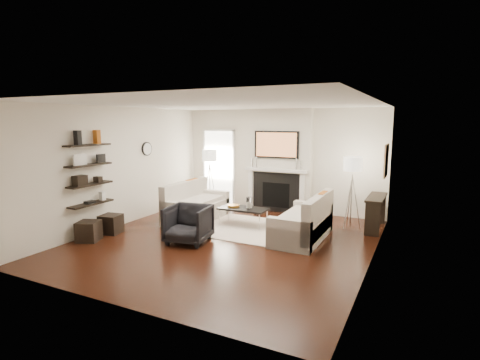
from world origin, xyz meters
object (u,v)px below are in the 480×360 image
at_px(armchair, 188,222).
at_px(loveseat_left_base, 197,212).
at_px(lamp_left_shade, 210,155).
at_px(lamp_right_shade, 353,164).
at_px(loveseat_right_base, 302,229).
at_px(ottoman_near, 111,224).
at_px(coffee_table, 243,209).

bearing_deg(armchair, loveseat_left_base, 108.23).
bearing_deg(lamp_left_shade, lamp_right_shade, -5.54).
relative_size(lamp_left_shade, lamp_right_shade, 1.00).
bearing_deg(armchair, lamp_left_shade, 103.87).
bearing_deg(armchair, loveseat_right_base, 22.92).
height_order(lamp_right_shade, ottoman_near, lamp_right_shade).
bearing_deg(lamp_right_shade, loveseat_left_base, -164.18).
xyz_separation_m(loveseat_right_base, coffee_table, (-1.49, 0.33, 0.19)).
bearing_deg(loveseat_right_base, lamp_left_shade, 152.49).
distance_m(loveseat_right_base, coffee_table, 1.54).
relative_size(loveseat_right_base, lamp_right_shade, 4.50).
xyz_separation_m(lamp_left_shade, lamp_right_shade, (3.90, -0.38, 0.00)).
height_order(loveseat_right_base, armchair, armchair).
bearing_deg(coffee_table, loveseat_left_base, -177.92).
bearing_deg(loveseat_right_base, lamp_right_shade, 59.65).
height_order(coffee_table, lamp_left_shade, lamp_left_shade).
distance_m(lamp_left_shade, lamp_right_shade, 3.92).
relative_size(loveseat_left_base, loveseat_right_base, 1.00).
xyz_separation_m(loveseat_left_base, loveseat_right_base, (2.72, -0.29, 0.00)).
distance_m(coffee_table, armchair, 1.61).
height_order(coffee_table, armchair, armchair).
bearing_deg(loveseat_left_base, coffee_table, 2.08).
bearing_deg(armchair, ottoman_near, 177.74).
bearing_deg(ottoman_near, armchair, 6.93).
xyz_separation_m(lamp_left_shade, ottoman_near, (-0.62, -3.09, -1.25)).
relative_size(coffee_table, ottoman_near, 2.75).
bearing_deg(ottoman_near, coffee_table, 37.71).
height_order(coffee_table, lamp_right_shade, lamp_right_shade).
bearing_deg(lamp_left_shade, loveseat_left_base, -72.11).
xyz_separation_m(loveseat_left_base, ottoman_near, (-1.06, -1.73, -0.01)).
bearing_deg(lamp_right_shade, loveseat_right_base, -120.35).
bearing_deg(loveseat_left_base, lamp_right_shade, 15.82).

